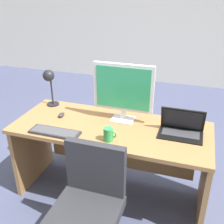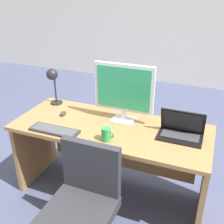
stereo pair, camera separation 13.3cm
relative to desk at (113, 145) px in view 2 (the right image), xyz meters
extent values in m
plane|color=#474C6B|center=(0.00, 1.45, -0.52)|extent=(12.00, 12.00, 0.00)
cube|color=silver|center=(0.00, 3.37, 0.88)|extent=(10.00, 0.10, 2.80)
cube|color=#9E7042|center=(0.00, -0.05, 0.20)|extent=(1.68, 0.70, 0.03)
cube|color=#9E7042|center=(-0.82, -0.05, -0.17)|extent=(0.04, 0.61, 0.70)
cube|color=#9E7042|center=(0.82, -0.05, -0.17)|extent=(0.04, 0.61, 0.70)
cube|color=#9E7042|center=(0.00, 0.21, -0.13)|extent=(1.48, 0.02, 0.49)
cube|color=silver|center=(0.07, 0.10, 0.23)|extent=(0.20, 0.16, 0.01)
cube|color=silver|center=(0.07, 0.11, 0.28)|extent=(0.04, 0.02, 0.09)
cube|color=silver|center=(0.07, 0.10, 0.53)|extent=(0.52, 0.04, 0.41)
cube|color=#2D9966|center=(0.07, 0.08, 0.53)|extent=(0.47, 0.00, 0.36)
cube|color=black|center=(0.58, -0.02, 0.23)|extent=(0.35, 0.22, 0.01)
cube|color=#38383D|center=(0.58, 0.00, 0.23)|extent=(0.30, 0.12, 0.00)
cube|color=black|center=(0.58, 0.06, 0.33)|extent=(0.35, 0.08, 0.20)
cube|color=black|center=(0.58, 0.05, 0.33)|extent=(0.31, 0.06, 0.17)
cube|color=#2D2D33|center=(-0.40, -0.30, 0.23)|extent=(0.42, 0.14, 0.02)
cube|color=#47474C|center=(-0.40, -0.30, 0.24)|extent=(0.39, 0.12, 0.00)
ellipsoid|color=#2D2D33|center=(-0.49, -0.02, 0.24)|extent=(0.05, 0.08, 0.04)
cylinder|color=black|center=(-0.69, 0.20, 0.23)|extent=(0.12, 0.12, 0.01)
cylinder|color=black|center=(-0.69, 0.20, 0.37)|extent=(0.02, 0.02, 0.26)
sphere|color=black|center=(-0.69, 0.17, 0.54)|extent=(0.11, 0.11, 0.11)
cylinder|color=green|center=(0.05, -0.27, 0.27)|extent=(0.08, 0.08, 0.11)
torus|color=green|center=(0.09, -0.27, 0.28)|extent=(0.06, 0.01, 0.06)
cube|color=#2D2D33|center=(0.05, -0.75, -0.10)|extent=(0.46, 0.46, 0.08)
cube|color=#2D2D33|center=(0.05, -0.53, 0.14)|extent=(0.44, 0.06, 0.40)
camera|label=1|loc=(0.64, -1.98, 1.34)|focal=43.44mm
camera|label=2|loc=(0.77, -1.93, 1.34)|focal=43.44mm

